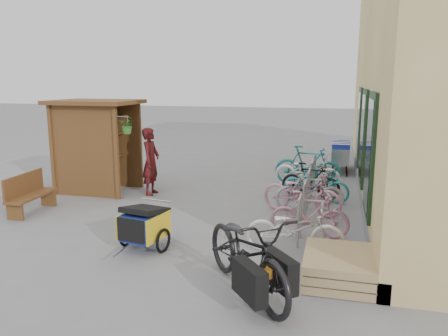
% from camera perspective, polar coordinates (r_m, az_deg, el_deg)
% --- Properties ---
extents(ground, '(80.00, 80.00, 0.00)m').
position_cam_1_polar(ground, '(8.64, -5.80, -8.26)').
color(ground, gray).
extents(kiosk, '(2.49, 1.65, 2.40)m').
position_cam_1_polar(kiosk, '(11.90, -16.69, 4.41)').
color(kiosk, brown).
rests_on(kiosk, ground).
extents(bike_rack, '(0.05, 5.35, 0.86)m').
position_cam_1_polar(bike_rack, '(10.31, 11.03, -2.18)').
color(bike_rack, '#A5A8AD').
rests_on(bike_rack, ground).
extents(pallet_stack, '(1.00, 1.20, 0.40)m').
position_cam_1_polar(pallet_stack, '(6.77, 14.73, -12.40)').
color(pallet_stack, tan).
rests_on(pallet_stack, ground).
extents(bench, '(0.52, 1.41, 0.88)m').
position_cam_1_polar(bench, '(10.60, -24.13, -2.99)').
color(bench, brown).
rests_on(bench, ground).
extents(shopping_carts, '(0.57, 1.92, 1.02)m').
position_cam_1_polar(shopping_carts, '(14.62, 14.96, 1.93)').
color(shopping_carts, silver).
rests_on(shopping_carts, ground).
extents(child_trailer, '(0.87, 1.41, 0.81)m').
position_cam_1_polar(child_trailer, '(7.76, -10.40, -7.19)').
color(child_trailer, navy).
rests_on(child_trailer, ground).
extents(cargo_bike, '(2.03, 2.24, 1.18)m').
position_cam_1_polar(cargo_bike, '(6.06, 3.11, -11.04)').
color(cargo_bike, black).
rests_on(cargo_bike, ground).
extents(person_kiosk, '(0.43, 0.64, 1.72)m').
position_cam_1_polar(person_kiosk, '(11.31, -9.53, 0.85)').
color(person_kiosk, maroon).
rests_on(person_kiosk, ground).
extents(bike_0, '(1.66, 0.60, 0.87)m').
position_cam_1_polar(bike_0, '(7.53, 9.19, -7.87)').
color(bike_0, white).
rests_on(bike_0, ground).
extents(bike_1, '(1.48, 0.44, 0.88)m').
position_cam_1_polar(bike_1, '(8.32, 11.12, -5.98)').
color(bike_1, '#BF7B96').
rests_on(bike_1, ground).
extents(bike_2, '(1.92, 1.11, 0.95)m').
position_cam_1_polar(bike_2, '(9.74, 10.14, -3.19)').
color(bike_2, '#BF7B96').
rests_on(bike_2, ground).
extents(bike_3, '(1.58, 0.67, 0.92)m').
position_cam_1_polar(bike_3, '(9.91, 11.12, -3.08)').
color(bike_3, '#B0B0B5').
rests_on(bike_3, ground).
extents(bike_4, '(1.69, 0.84, 0.85)m').
position_cam_1_polar(bike_4, '(10.82, 11.90, -2.07)').
color(bike_4, teal).
rests_on(bike_4, ground).
extents(bike_5, '(1.54, 0.72, 0.89)m').
position_cam_1_polar(bike_5, '(11.07, 11.23, -1.63)').
color(bike_5, black).
rests_on(bike_5, ground).
extents(bike_6, '(1.90, 0.97, 0.95)m').
position_cam_1_polar(bike_6, '(12.04, 10.84, -0.42)').
color(bike_6, white).
rests_on(bike_6, ground).
extents(bike_7, '(1.90, 0.71, 1.12)m').
position_cam_1_polar(bike_7, '(12.42, 10.88, 0.32)').
color(bike_7, teal).
rests_on(bike_7, ground).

